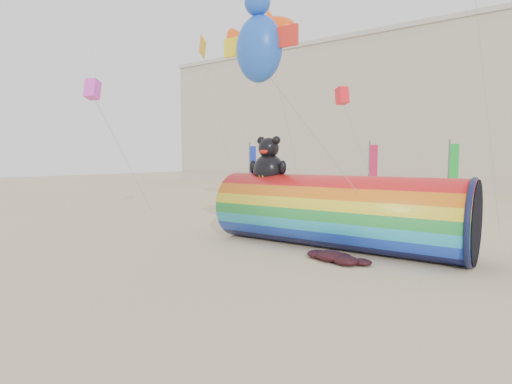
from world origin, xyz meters
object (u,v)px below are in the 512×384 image
Objects in this scene: kite_handler at (347,228)px; hotel_building at (356,117)px; windsock_assembly at (334,210)px; fabric_bundle at (336,257)px.

hotel_building is at bearing -71.24° from kite_handler.
hotel_building reaches higher than kite_handler.
windsock_assembly is 5.99× the size of kite_handler.
kite_handler is 2.40m from fabric_bundle.
windsock_assembly reaches higher than kite_handler.
hotel_building is at bearing 110.10° from windsock_assembly.
fabric_bundle is at bearing -69.60° from hotel_building.
kite_handler is (0.62, 0.01, -0.77)m from windsock_assembly.
windsock_assembly is (15.80, -43.15, -8.63)m from hotel_building.
windsock_assembly is at bearing -1.53° from kite_handler.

